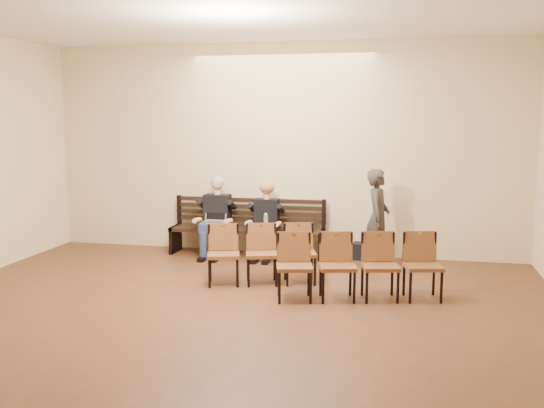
{
  "coord_description": "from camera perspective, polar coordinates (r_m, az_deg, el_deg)",
  "views": [
    {
      "loc": [
        2.01,
        -4.91,
        2.3
      ],
      "look_at": [
        0.04,
        4.05,
        0.97
      ],
      "focal_mm": 40.0,
      "sensor_mm": 36.0,
      "label": 1
    }
  ],
  "objects": [
    {
      "name": "bag",
      "position": [
        9.92,
        8.62,
        -4.44
      ],
      "size": [
        0.41,
        0.33,
        0.27
      ],
      "primitive_type": "cube",
      "rotation": [
        0.0,
        0.0,
        -0.24
      ],
      "color": "black",
      "rests_on": "ground"
    },
    {
      "name": "seated_man",
      "position": [
        10.06,
        -5.32,
        -1.29
      ],
      "size": [
        0.53,
        0.74,
        1.28
      ],
      "primitive_type": null,
      "color": "black",
      "rests_on": "ground"
    },
    {
      "name": "water_bottle",
      "position": [
        9.55,
        -0.58,
        -2.23
      ],
      "size": [
        0.08,
        0.08,
        0.22
      ],
      "primitive_type": "cylinder",
      "rotation": [
        0.0,
        0.0,
        0.18
      ],
      "color": "silver",
      "rests_on": "bench"
    },
    {
      "name": "laptop",
      "position": [
        9.9,
        -5.56,
        -1.78
      ],
      "size": [
        0.38,
        0.31,
        0.26
      ],
      "primitive_type": "cube",
      "rotation": [
        0.0,
        0.0,
        0.08
      ],
      "color": "silver",
      "rests_on": "bench"
    },
    {
      "name": "room_walls",
      "position": [
        6.05,
        -7.15,
        10.45
      ],
      "size": [
        8.02,
        10.01,
        3.51
      ],
      "color": "beige",
      "rests_on": "ground"
    },
    {
      "name": "bench",
      "position": [
        10.11,
        -2.4,
        -3.59
      ],
      "size": [
        2.6,
        0.9,
        0.45
      ],
      "primitive_type": "cube",
      "color": "black",
      "rests_on": "ground"
    },
    {
      "name": "chair_row_back",
      "position": [
        8.37,
        -0.97,
        -4.76
      ],
      "size": [
        1.56,
        0.85,
        0.83
      ],
      "primitive_type": "cube",
      "rotation": [
        0.0,
        0.0,
        0.28
      ],
      "color": "brown",
      "rests_on": "ground"
    },
    {
      "name": "chair_row_front",
      "position": [
        7.72,
        8.17,
        -5.87
      ],
      "size": [
        2.11,
        0.92,
        0.85
      ],
      "primitive_type": "cube",
      "rotation": [
        0.0,
        0.0,
        0.23
      ],
      "color": "brown",
      "rests_on": "ground"
    },
    {
      "name": "passerby",
      "position": [
        9.44,
        9.94,
        -0.6
      ],
      "size": [
        0.46,
        0.66,
        1.73
      ],
      "primitive_type": "imported",
      "rotation": [
        0.0,
        0.0,
        1.5
      ],
      "color": "#332F2A",
      "rests_on": "ground"
    },
    {
      "name": "ground",
      "position": [
        5.79,
        -9.38,
        -15.26
      ],
      "size": [
        10.0,
        10.0,
        0.0
      ],
      "primitive_type": "plane",
      "color": "#56321D",
      "rests_on": "ground"
    },
    {
      "name": "seated_woman",
      "position": [
        9.85,
        -0.63,
        -1.89
      ],
      "size": [
        0.48,
        0.67,
        1.13
      ],
      "primitive_type": null,
      "color": "black",
      "rests_on": "ground"
    }
  ]
}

